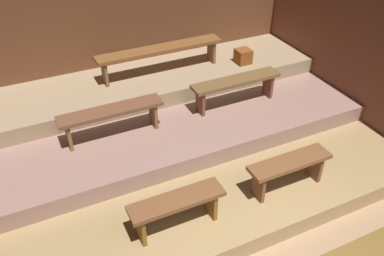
{
  "coord_description": "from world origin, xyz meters",
  "views": [
    {
      "loc": [
        -2.14,
        -1.35,
        4.17
      ],
      "look_at": [
        0.05,
        3.23,
        0.6
      ],
      "focal_mm": 38.45,
      "sensor_mm": 36.0,
      "label": 1
    }
  ],
  "objects_px": {
    "bench_lower_right": "(289,167)",
    "bench_upper_center": "(160,52)",
    "bench_lower_left": "(177,205)",
    "bench_middle_left": "(111,115)",
    "bench_middle_right": "(236,84)",
    "wooden_crate_upper": "(243,56)"
  },
  "relations": [
    {
      "from": "bench_lower_right",
      "to": "bench_middle_left",
      "type": "relative_size",
      "value": 0.76
    },
    {
      "from": "wooden_crate_upper",
      "to": "bench_upper_center",
      "type": "bearing_deg",
      "value": 168.51
    },
    {
      "from": "bench_lower_right",
      "to": "bench_upper_center",
      "type": "relative_size",
      "value": 0.52
    },
    {
      "from": "bench_lower_left",
      "to": "bench_middle_left",
      "type": "xyz_separation_m",
      "value": [
        -0.23,
        1.81,
        0.28
      ]
    },
    {
      "from": "bench_middle_right",
      "to": "bench_lower_right",
      "type": "bearing_deg",
      "value": -97.35
    },
    {
      "from": "bench_lower_left",
      "to": "bench_lower_right",
      "type": "relative_size",
      "value": 1.0
    },
    {
      "from": "bench_lower_right",
      "to": "bench_upper_center",
      "type": "bearing_deg",
      "value": 102.22
    },
    {
      "from": "bench_lower_left",
      "to": "bench_middle_right",
      "type": "xyz_separation_m",
      "value": [
        1.86,
        1.81,
        0.28
      ]
    },
    {
      "from": "bench_lower_right",
      "to": "bench_middle_right",
      "type": "height_order",
      "value": "bench_middle_right"
    },
    {
      "from": "bench_upper_center",
      "to": "wooden_crate_upper",
      "type": "relative_size",
      "value": 8.57
    },
    {
      "from": "bench_lower_right",
      "to": "wooden_crate_upper",
      "type": "bearing_deg",
      "value": 71.8
    },
    {
      "from": "bench_lower_left",
      "to": "wooden_crate_upper",
      "type": "distance_m",
      "value": 3.62
    },
    {
      "from": "bench_lower_right",
      "to": "bench_middle_right",
      "type": "distance_m",
      "value": 1.85
    },
    {
      "from": "bench_middle_right",
      "to": "bench_middle_left",
      "type": "bearing_deg",
      "value": 180.0
    },
    {
      "from": "bench_lower_left",
      "to": "bench_middle_right",
      "type": "distance_m",
      "value": 2.61
    },
    {
      "from": "bench_lower_left",
      "to": "bench_middle_left",
      "type": "relative_size",
      "value": 0.76
    },
    {
      "from": "bench_upper_center",
      "to": "wooden_crate_upper",
      "type": "distance_m",
      "value": 1.55
    },
    {
      "from": "bench_middle_left",
      "to": "wooden_crate_upper",
      "type": "relative_size",
      "value": 5.86
    },
    {
      "from": "bench_middle_left",
      "to": "bench_upper_center",
      "type": "xyz_separation_m",
      "value": [
        1.23,
        1.11,
        0.29
      ]
    },
    {
      "from": "bench_upper_center",
      "to": "wooden_crate_upper",
      "type": "height_order",
      "value": "bench_upper_center"
    },
    {
      "from": "bench_lower_left",
      "to": "bench_upper_center",
      "type": "height_order",
      "value": "bench_upper_center"
    },
    {
      "from": "bench_lower_right",
      "to": "bench_upper_center",
      "type": "height_order",
      "value": "bench_upper_center"
    }
  ]
}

